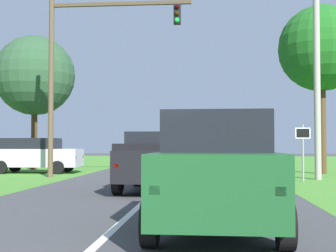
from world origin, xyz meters
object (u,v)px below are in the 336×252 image
object	(u,v)px
keep_moving_sign	(303,145)
crossing_suv_far	(35,155)
pickup_truck_lead	(157,160)
traffic_light	(84,57)
oak_tree_right	(322,49)
extra_tree_1	(35,76)
red_suv_near	(216,170)
utility_pole_right	(317,70)

from	to	relation	value
keep_moving_sign	crossing_suv_far	distance (m)	13.71
pickup_truck_lead	traffic_light	xyz separation A→B (m)	(-3.98, 5.56, 4.53)
traffic_light	oak_tree_right	bearing A→B (deg)	16.77
pickup_truck_lead	extra_tree_1	distance (m)	15.22
red_suv_near	pickup_truck_lead	distance (m)	7.13
red_suv_near	utility_pole_right	size ratio (longest dim) A/B	0.48
pickup_truck_lead	crossing_suv_far	xyz separation A→B (m)	(-7.41, 8.55, -0.04)
crossing_suv_far	traffic_light	bearing A→B (deg)	-41.04
crossing_suv_far	extra_tree_1	xyz separation A→B (m)	(-1.22, 3.11, 4.64)
red_suv_near	utility_pole_right	xyz separation A→B (m)	(4.59, 12.15, 3.66)
keep_moving_sign	extra_tree_1	size ratio (longest dim) A/B	0.29
red_suv_near	crossing_suv_far	size ratio (longest dim) A/B	0.95
pickup_truck_lead	utility_pole_right	world-z (taller)	utility_pole_right
keep_moving_sign	utility_pole_right	size ratio (longest dim) A/B	0.25
red_suv_near	pickup_truck_lead	bearing A→B (deg)	104.79
red_suv_near	utility_pole_right	world-z (taller)	utility_pole_right
keep_moving_sign	extra_tree_1	xyz separation A→B (m)	(-14.17, 7.58, 4.11)
extra_tree_1	pickup_truck_lead	bearing A→B (deg)	-53.50
red_suv_near	crossing_suv_far	xyz separation A→B (m)	(-9.23, 15.44, -0.12)
crossing_suv_far	red_suv_near	bearing A→B (deg)	-59.13
red_suv_near	utility_pole_right	bearing A→B (deg)	69.30
oak_tree_right	red_suv_near	bearing A→B (deg)	-109.72
traffic_light	crossing_suv_far	bearing A→B (deg)	138.96
oak_tree_right	utility_pole_right	bearing A→B (deg)	-106.46
pickup_truck_lead	utility_pole_right	size ratio (longest dim) A/B	0.53
red_suv_near	keep_moving_sign	bearing A→B (deg)	71.26
red_suv_near	oak_tree_right	bearing A→B (deg)	70.28
red_suv_near	pickup_truck_lead	size ratio (longest dim) A/B	0.91
red_suv_near	oak_tree_right	xyz separation A→B (m)	(5.70, 15.92, 5.34)
traffic_light	extra_tree_1	bearing A→B (deg)	127.34
red_suv_near	keep_moving_sign	xyz separation A→B (m)	(3.72, 10.98, 0.41)
keep_moving_sign	extra_tree_1	bearing A→B (deg)	151.88
traffic_light	utility_pole_right	world-z (taller)	utility_pole_right
pickup_truck_lead	oak_tree_right	world-z (taller)	oak_tree_right
utility_pole_right	extra_tree_1	world-z (taller)	utility_pole_right
pickup_truck_lead	crossing_suv_far	size ratio (longest dim) A/B	1.05
pickup_truck_lead	traffic_light	world-z (taller)	traffic_light
extra_tree_1	utility_pole_right	bearing A→B (deg)	-23.07
utility_pole_right	crossing_suv_far	bearing A→B (deg)	166.60
red_suv_near	utility_pole_right	distance (m)	13.49
crossing_suv_far	utility_pole_right	xyz separation A→B (m)	(13.82, -3.29, 3.78)
traffic_light	crossing_suv_far	size ratio (longest dim) A/B	1.79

